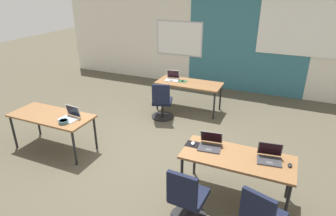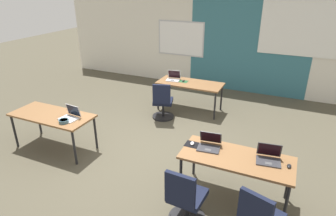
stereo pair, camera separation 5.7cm
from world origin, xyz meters
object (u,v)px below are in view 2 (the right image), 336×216
mouse_near_right_end (289,166)px  desk_near_right (236,161)px  snack_bowl (64,121)px  laptop_near_right_end (269,158)px  mouse_far_left (183,81)px  laptop_near_left_inner (70,116)px  laptop_far_left (173,78)px  desk_far_center (190,85)px  chair_near_right_inner (185,201)px  chair_far_left (163,104)px  desk_near_left (52,117)px  mouse_near_right_inner (192,143)px  laptop_near_right_inner (209,144)px

mouse_near_right_end → desk_near_right: bearing=-176.1°
snack_bowl → laptop_near_right_end: bearing=4.4°
desk_near_right → mouse_far_left: (-1.94, 2.82, 0.08)m
laptop_near_left_inner → laptop_far_left: bearing=78.9°
desk_far_center → snack_bowl: bearing=-113.4°
chair_near_right_inner → laptop_near_left_inner: bearing=-13.8°
laptop_far_left → snack_bowl: (-0.83, -3.00, -0.01)m
mouse_near_right_end → laptop_far_left: 4.03m
desk_far_center → chair_far_left: chair_far_left is taller
mouse_far_left → chair_far_left: bearing=-104.6°
desk_near_left → chair_near_right_inner: bearing=-14.6°
mouse_near_right_end → mouse_far_left: mouse_far_left is taller
mouse_near_right_inner → desk_near_left: bearing=-178.7°
laptop_near_right_end → mouse_far_left: 3.61m
desk_near_left → mouse_near_right_end: size_ratio=15.78×
mouse_far_left → desk_far_center: bearing=-7.3°
mouse_near_right_inner → laptop_far_left: laptop_far_left is taller
laptop_near_left_inner → mouse_far_left: 3.02m
chair_near_right_inner → mouse_far_left: 3.92m
desk_far_center → mouse_far_left: 0.20m
laptop_near_left_inner → chair_far_left: (0.92, 2.02, -0.39)m
laptop_near_right_inner → laptop_near_right_end: (0.86, 0.00, 0.00)m
desk_far_center → snack_bowl: 3.24m
laptop_near_right_inner → chair_near_right_inner: (-0.04, -0.88, -0.39)m
mouse_near_right_end → mouse_far_left: size_ratio=0.98×
desk_near_right → laptop_near_left_inner: size_ratio=4.50×
desk_far_center → chair_near_right_inner: (1.27, -3.59, -0.28)m
mouse_near_right_end → chair_far_left: bearing=145.0°
desk_near_left → laptop_near_left_inner: laptop_near_left_inner is taller
desk_near_left → chair_far_left: 2.47m
mouse_near_right_end → chair_near_right_inner: bearing=-144.5°
chair_near_right_inner → laptop_far_left: bearing=-60.9°
laptop_far_left → snack_bowl: 3.12m
desk_near_left → mouse_near_right_inner: (2.80, 0.06, 0.08)m
laptop_near_left_inner → mouse_near_right_end: bearing=6.1°
mouse_near_right_inner → mouse_far_left: 3.03m
mouse_near_right_end → chair_far_left: 3.49m
chair_near_right_inner → mouse_near_right_end: 1.49m
desk_near_right → laptop_near_right_inner: bearing=168.0°
desk_far_center → chair_near_right_inner: 3.82m
desk_far_center → mouse_near_right_inner: bearing=-69.1°
desk_near_right → laptop_near_right_end: (0.42, 0.09, 0.11)m
desk_near_left → mouse_far_left: (1.56, 2.82, 0.08)m
desk_near_right → laptop_near_right_inner: laptop_near_right_inner is taller
mouse_near_right_end → chair_far_left: chair_far_left is taller
desk_near_left → laptop_far_left: 3.11m
laptop_near_right_end → chair_near_right_inner: bearing=-143.2°
chair_far_left → laptop_near_right_inner: bearing=113.6°
laptop_far_left → mouse_near_right_inner: bearing=-70.2°
desk_far_center → laptop_near_right_inner: 3.01m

